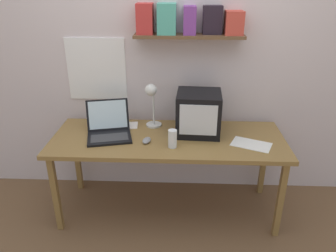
# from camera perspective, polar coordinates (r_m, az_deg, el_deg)

# --- Properties ---
(ground_plane) EXTENTS (12.00, 12.00, 0.00)m
(ground_plane) POSITION_cam_1_polar(r_m,az_deg,el_deg) (3.01, -0.00, -14.14)
(ground_plane) COLOR brown
(back_wall) EXTENTS (5.60, 0.24, 2.60)m
(back_wall) POSITION_cam_1_polar(r_m,az_deg,el_deg) (2.84, 0.41, 12.85)
(back_wall) COLOR silver
(back_wall) RESTS_ON ground_plane
(corner_desk) EXTENTS (1.86, 0.70, 0.71)m
(corner_desk) POSITION_cam_1_polar(r_m,az_deg,el_deg) (2.65, -0.00, -3.06)
(corner_desk) COLOR olive
(corner_desk) RESTS_ON ground_plane
(crt_monitor) EXTENTS (0.37, 0.36, 0.34)m
(crt_monitor) POSITION_cam_1_polar(r_m,az_deg,el_deg) (2.66, 5.33, 2.27)
(crt_monitor) COLOR black
(crt_monitor) RESTS_ON corner_desk
(laptop) EXTENTS (0.41, 0.42, 0.26)m
(laptop) POSITION_cam_1_polar(r_m,az_deg,el_deg) (2.69, -10.29, -0.23)
(laptop) COLOR black
(laptop) RESTS_ON corner_desk
(desk_lamp) EXTENTS (0.13, 0.17, 0.39)m
(desk_lamp) POSITION_cam_1_polar(r_m,az_deg,el_deg) (2.71, -2.84, 4.77)
(desk_lamp) COLOR silver
(desk_lamp) RESTS_ON corner_desk
(juice_glass) EXTENTS (0.07, 0.07, 0.14)m
(juice_glass) POSITION_cam_1_polar(r_m,az_deg,el_deg) (2.45, 0.79, -2.36)
(juice_glass) COLOR white
(juice_glass) RESTS_ON corner_desk
(computer_mouse) EXTENTS (0.08, 0.11, 0.03)m
(computer_mouse) POSITION_cam_1_polar(r_m,az_deg,el_deg) (2.55, -3.75, -2.50)
(computer_mouse) COLOR gray
(computer_mouse) RESTS_ON corner_desk
(printed_handout) EXTENTS (0.34, 0.28, 0.00)m
(printed_handout) POSITION_cam_1_polar(r_m,az_deg,el_deg) (2.60, 14.29, -3.11)
(printed_handout) COLOR white
(printed_handout) RESTS_ON corner_desk
(open_notebook) EXTENTS (0.21, 0.16, 0.00)m
(open_notebook) POSITION_cam_1_polar(r_m,az_deg,el_deg) (2.86, -7.27, 0.10)
(open_notebook) COLOR white
(open_notebook) RESTS_ON corner_desk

